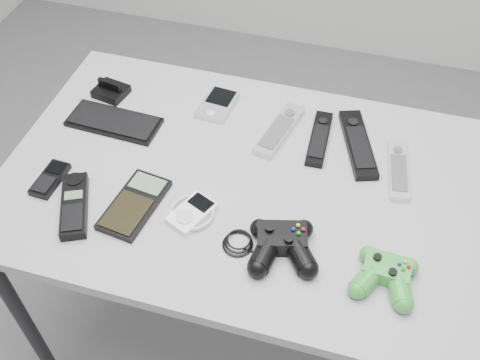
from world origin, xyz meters
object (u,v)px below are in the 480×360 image
(mobile_phone, at_px, (50,179))
(controller_black, at_px, (282,243))
(remote_black_b, at_px, (358,143))
(remote_silver_a, at_px, (280,129))
(remote_silver_b, at_px, (398,169))
(pda, at_px, (217,104))
(calculator, at_px, (134,204))
(pda_keyboard, at_px, (114,122))
(controller_green, at_px, (386,274))
(cordless_handset, at_px, (74,205))
(remote_black_a, at_px, (319,138))
(mp3_player, at_px, (192,212))
(desk, at_px, (244,197))

(mobile_phone, height_order, controller_black, controller_black)
(remote_black_b, bearing_deg, remote_silver_a, 161.84)
(remote_silver_b, xyz_separation_m, controller_black, (-0.22, -0.30, 0.02))
(pda, bearing_deg, mobile_phone, -123.96)
(calculator, bearing_deg, pda_keyboard, 131.36)
(controller_green, bearing_deg, remote_black_b, 110.72)
(controller_green, bearing_deg, calculator, -179.14)
(remote_silver_b, bearing_deg, cordless_handset, -162.66)
(remote_black_a, height_order, mp3_player, same)
(pda_keyboard, distance_m, remote_silver_b, 0.73)
(remote_silver_a, relative_size, remote_black_a, 1.06)
(pda_keyboard, bearing_deg, remote_black_a, 11.78)
(remote_silver_a, bearing_deg, desk, -90.97)
(pda, relative_size, remote_black_a, 0.65)
(remote_silver_a, bearing_deg, cordless_handset, -123.25)
(pda, xyz_separation_m, remote_black_a, (0.29, -0.05, -0.00))
(cordless_handset, bearing_deg, remote_black_b, 7.87)
(pda, distance_m, mp3_player, 0.37)
(pda_keyboard, relative_size, controller_green, 1.71)
(pda, bearing_deg, desk, -53.61)
(pda, bearing_deg, remote_silver_a, -10.21)
(remote_silver_a, relative_size, remote_silver_b, 1.06)
(cordless_handset, bearing_deg, remote_silver_b, -0.16)
(cordless_handset, bearing_deg, remote_silver_a, 19.11)
(mobile_phone, relative_size, controller_black, 0.44)
(remote_black_b, height_order, cordless_handset, cordless_handset)
(pda_keyboard, distance_m, remote_silver_a, 0.43)
(pda, distance_m, controller_black, 0.49)
(remote_black_a, xyz_separation_m, cordless_handset, (-0.49, -0.37, 0.00))
(desk, xyz_separation_m, cordless_handset, (-0.34, -0.19, 0.08))
(remote_black_b, bearing_deg, pda_keyboard, 168.90)
(desk, bearing_deg, remote_silver_a, 76.21)
(remote_black_a, bearing_deg, pda, 167.35)
(mobile_phone, bearing_deg, remote_silver_a, 35.69)
(remote_silver_b, xyz_separation_m, mobile_phone, (-0.79, -0.26, -0.00))
(desk, relative_size, mobile_phone, 10.42)
(pda, xyz_separation_m, controller_black, (0.27, -0.41, 0.01))
(controller_black, bearing_deg, pda, 109.17)
(pda, height_order, cordless_handset, cordless_handset)
(desk, height_order, controller_black, controller_black)
(desk, xyz_separation_m, controller_black, (0.13, -0.17, 0.09))
(remote_black_b, distance_m, calculator, 0.57)
(remote_black_a, relative_size, controller_green, 1.37)
(remote_silver_a, distance_m, remote_black_b, 0.20)
(remote_black_b, bearing_deg, cordless_handset, -166.60)
(pda, relative_size, remote_silver_a, 0.62)
(pda_keyboard, bearing_deg, controller_black, -24.99)
(remote_silver_b, bearing_deg, pda_keyboard, 175.08)
(mobile_phone, xyz_separation_m, controller_green, (0.79, -0.06, 0.01))
(pda_keyboard, relative_size, remote_black_b, 1.03)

